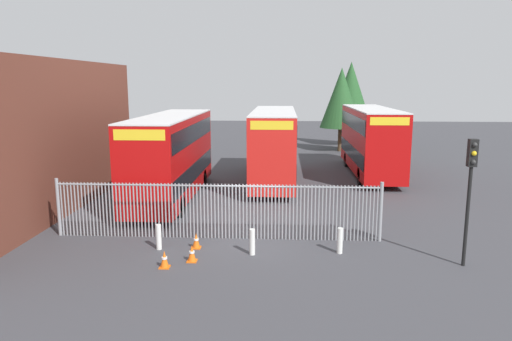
# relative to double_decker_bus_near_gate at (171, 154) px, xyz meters

# --- Properties ---
(ground_plane) EXTENTS (100.00, 100.00, 0.00)m
(ground_plane) POSITION_rel_double_decker_bus_near_gate_xyz_m (4.55, 1.76, -2.42)
(ground_plane) COLOR #3D3D42
(palisade_fence) EXTENTS (12.89, 0.14, 2.35)m
(palisade_fence) POSITION_rel_double_decker_bus_near_gate_xyz_m (3.22, -6.24, -1.24)
(palisade_fence) COLOR gray
(palisade_fence) RESTS_ON ground
(double_decker_bus_near_gate) EXTENTS (2.54, 10.81, 4.42)m
(double_decker_bus_near_gate) POSITION_rel_double_decker_bus_near_gate_xyz_m (0.00, 0.00, 0.00)
(double_decker_bus_near_gate) COLOR #B70C0C
(double_decker_bus_near_gate) RESTS_ON ground
(double_decker_bus_behind_fence_left) EXTENTS (2.54, 10.81, 4.42)m
(double_decker_bus_behind_fence_left) POSITION_rel_double_decker_bus_near_gate_xyz_m (5.24, 4.64, 0.00)
(double_decker_bus_behind_fence_left) COLOR red
(double_decker_bus_behind_fence_left) RESTS_ON ground
(double_decker_bus_behind_fence_right) EXTENTS (2.54, 10.81, 4.42)m
(double_decker_bus_behind_fence_right) POSITION_rel_double_decker_bus_near_gate_xyz_m (11.60, 7.47, 0.00)
(double_decker_bus_behind_fence_right) COLOR #B70C0C
(double_decker_bus_behind_fence_right) RESTS_ON ground
(bollard_near_left) EXTENTS (0.20, 0.20, 0.95)m
(bollard_near_left) POSITION_rel_double_decker_bus_near_gate_xyz_m (1.25, -7.64, -1.95)
(bollard_near_left) COLOR silver
(bollard_near_left) RESTS_ON ground
(bollard_center_front) EXTENTS (0.20, 0.20, 0.95)m
(bollard_center_front) POSITION_rel_double_decker_bus_near_gate_xyz_m (4.74, -8.00, -1.95)
(bollard_center_front) COLOR silver
(bollard_center_front) RESTS_ON ground
(bollard_near_right) EXTENTS (0.20, 0.20, 0.95)m
(bollard_near_right) POSITION_rel_double_decker_bus_near_gate_xyz_m (7.89, -7.68, -1.95)
(bollard_near_right) COLOR silver
(bollard_near_right) RESTS_ON ground
(traffic_cone_by_gate) EXTENTS (0.34, 0.34, 0.59)m
(traffic_cone_by_gate) POSITION_rel_double_decker_bus_near_gate_xyz_m (1.90, -9.38, -2.13)
(traffic_cone_by_gate) COLOR orange
(traffic_cone_by_gate) RESTS_ON ground
(traffic_cone_mid_forecourt) EXTENTS (0.34, 0.34, 0.59)m
(traffic_cone_mid_forecourt) POSITION_rel_double_decker_bus_near_gate_xyz_m (2.70, -8.78, -2.13)
(traffic_cone_mid_forecourt) COLOR orange
(traffic_cone_mid_forecourt) RESTS_ON ground
(traffic_cone_near_kerb) EXTENTS (0.34, 0.34, 0.59)m
(traffic_cone_near_kerb) POSITION_rel_double_decker_bus_near_gate_xyz_m (2.61, -7.45, -2.13)
(traffic_cone_near_kerb) COLOR orange
(traffic_cone_near_kerb) RESTS_ON ground
(traffic_light_kerbside) EXTENTS (0.28, 0.33, 4.30)m
(traffic_light_kerbside) POSITION_rel_double_decker_bus_near_gate_xyz_m (11.92, -8.64, 0.56)
(traffic_light_kerbside) COLOR black
(traffic_light_kerbside) RESTS_ON ground
(tree_tall_back) EXTENTS (3.66, 3.66, 7.36)m
(tree_tall_back) POSITION_rel_double_decker_bus_near_gate_xyz_m (10.89, 18.38, 2.30)
(tree_tall_back) COLOR #4C3823
(tree_tall_back) RESTS_ON ground
(tree_short_side) EXTENTS (3.67, 3.67, 7.99)m
(tree_short_side) POSITION_rel_double_decker_bus_near_gate_xyz_m (12.21, 22.08, 2.92)
(tree_short_side) COLOR #4C3823
(tree_short_side) RESTS_ON ground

